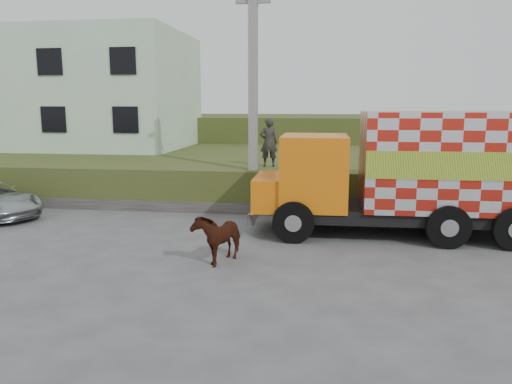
# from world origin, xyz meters

# --- Properties ---
(ground) EXTENTS (120.00, 120.00, 0.00)m
(ground) POSITION_xyz_m (0.00, 0.00, 0.00)
(ground) COLOR #474749
(ground) RESTS_ON ground
(embankment) EXTENTS (40.00, 12.00, 1.50)m
(embankment) POSITION_xyz_m (0.00, 10.00, 0.75)
(embankment) COLOR #2F501A
(embankment) RESTS_ON ground
(embankment_far) EXTENTS (40.00, 12.00, 3.00)m
(embankment_far) POSITION_xyz_m (0.00, 22.00, 1.50)
(embankment_far) COLOR #2F501A
(embankment_far) RESTS_ON ground
(retaining_strip) EXTENTS (16.00, 0.50, 0.40)m
(retaining_strip) POSITION_xyz_m (-2.00, 4.20, 0.20)
(retaining_strip) COLOR #595651
(retaining_strip) RESTS_ON ground
(building) EXTENTS (10.00, 8.00, 6.00)m
(building) POSITION_xyz_m (-11.00, 13.00, 4.50)
(building) COLOR silver
(building) RESTS_ON embankment
(utility_pole) EXTENTS (1.20, 0.30, 8.00)m
(utility_pole) POSITION_xyz_m (-1.00, 4.60, 4.08)
(utility_pole) COLOR gray
(utility_pole) RESTS_ON ground
(cargo_truck) EXTENTS (8.11, 2.88, 3.60)m
(cargo_truck) POSITION_xyz_m (3.95, 1.95, 1.86)
(cargo_truck) COLOR black
(cargo_truck) RESTS_ON ground
(cow) EXTENTS (1.15, 1.62, 1.25)m
(cow) POSITION_xyz_m (-1.01, -1.24, 0.63)
(cow) COLOR #35190D
(cow) RESTS_ON ground
(pedestrian) EXTENTS (0.73, 0.54, 1.81)m
(pedestrian) POSITION_xyz_m (-0.56, 5.61, 2.40)
(pedestrian) COLOR #2B2926
(pedestrian) RESTS_ON embankment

